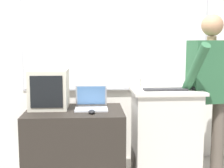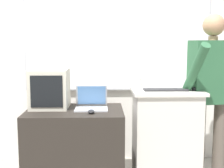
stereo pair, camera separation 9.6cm
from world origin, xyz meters
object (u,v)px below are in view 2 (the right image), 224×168
crt_monitor (50,89)px  lectern_podium (165,137)px  side_desk (75,149)px  person_presenter (211,87)px  wireless_keyboard (165,90)px  computer_mouse_by_laptop (91,112)px  laptop (92,102)px  coffee_mug (138,82)px  computer_mouse_by_keyboard (195,89)px

crt_monitor → lectern_podium: bearing=-3.1°
lectern_podium → side_desk: (-0.89, -0.05, -0.09)m
crt_monitor → person_presenter: bearing=-1.4°
wireless_keyboard → computer_mouse_by_laptop: wireless_keyboard is taller
person_presenter → laptop: 1.19m
person_presenter → wireless_keyboard: 0.48m
laptop → coffee_mug: size_ratio=2.19×
laptop → computer_mouse_by_laptop: 0.23m
computer_mouse_by_laptop → crt_monitor: size_ratio=0.26×
side_desk → computer_mouse_by_laptop: size_ratio=9.21×
wireless_keyboard → crt_monitor: bearing=173.5°
side_desk → person_presenter: person_presenter is taller
person_presenter → coffee_mug: person_presenter is taller
computer_mouse_by_keyboard → crt_monitor: 1.40m
side_desk → person_presenter: size_ratio=0.55×
wireless_keyboard → crt_monitor: (-1.12, 0.13, -0.00)m
lectern_podium → crt_monitor: (-1.14, 0.06, 0.48)m
laptop → crt_monitor: 0.43m
person_presenter → coffee_mug: 0.73m
crt_monitor → laptop: bearing=-6.9°
wireless_keyboard → computer_mouse_by_keyboard: bearing=1.0°
side_desk → crt_monitor: crt_monitor is taller
laptop → computer_mouse_by_laptop: bearing=-88.7°
computer_mouse_by_laptop → coffee_mug: coffee_mug is taller
coffee_mug → computer_mouse_by_keyboard: bearing=-26.7°
wireless_keyboard → computer_mouse_by_laptop: 0.74m
person_presenter → coffee_mug: bearing=155.2°
laptop → computer_mouse_by_laptop: (0.00, -0.23, -0.05)m
lectern_podium → side_desk: size_ratio=1.04×
laptop → computer_mouse_by_laptop: laptop is taller
laptop → coffee_mug: (0.48, 0.18, 0.17)m
laptop → wireless_keyboard: (0.71, -0.08, 0.13)m
lectern_podium → wireless_keyboard: bearing=-109.2°
person_presenter → computer_mouse_by_keyboard: 0.21m
computer_mouse_by_laptop → coffee_mug: (0.47, 0.41, 0.22)m
lectern_podium → laptop: laptop is taller
coffee_mug → computer_mouse_by_laptop: bearing=-138.9°
wireless_keyboard → side_desk: bearing=178.9°
coffee_mug → laptop: bearing=-158.9°
side_desk → wireless_keyboard: wireless_keyboard is taller
laptop → person_presenter: bearing=0.5°
laptop → wireless_keyboard: 0.72m
lectern_podium → side_desk: lectern_podium is taller
computer_mouse_by_laptop → crt_monitor: crt_monitor is taller
crt_monitor → computer_mouse_by_laptop: bearing=-33.7°
computer_mouse_by_keyboard → wireless_keyboard: bearing=-179.0°
lectern_podium → coffee_mug: (-0.26, 0.20, 0.53)m
side_desk → coffee_mug: (0.63, 0.25, 0.62)m
person_presenter → crt_monitor: bearing=167.7°
lectern_podium → computer_mouse_by_laptop: 0.82m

